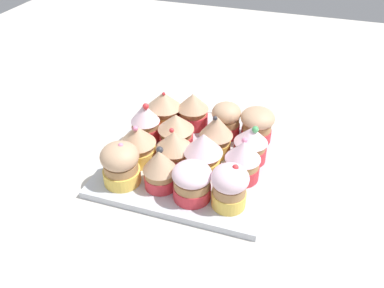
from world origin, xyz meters
The scene contains 19 objects.
ground_plane centered at (0.00, 0.00, -1.50)cm, with size 180.00×180.00×3.00cm, color beige.
baking_tray centered at (0.00, 0.00, 0.60)cm, with size 28.70×28.70×1.20cm.
cupcake_0 centered at (-8.77, -8.65, 4.98)cm, with size 6.80×6.80×7.37cm.
cupcake_1 centered at (-2.94, -10.08, 4.99)cm, with size 5.41×5.41×7.83cm.
cupcake_2 centered at (3.63, -8.62, 4.89)cm, with size 6.37×6.37×7.55cm.
cupcake_3 centered at (9.57, -8.90, 4.88)cm, with size 6.24×6.24×7.61cm.
cupcake_4 centered at (-10.05, -3.15, 4.87)cm, with size 6.21×6.21×7.12cm.
cupcake_5 centered at (-2.43, -3.85, 4.72)cm, with size 6.58×6.58×6.80cm.
cupcake_6 centered at (2.47, -2.37, 4.66)cm, with size 6.37×6.37×6.90cm.
cupcake_7 centered at (8.68, -2.47, 4.89)cm, with size 5.48×5.48×7.54cm.
cupcake_8 centered at (-8.93, 3.79, 4.65)cm, with size 5.48×5.48×6.83cm.
cupcake_9 centered at (-2.78, 3.56, 5.29)cm, with size 5.92×5.92×7.99cm.
cupcake_10 centered at (2.78, 2.88, 5.10)cm, with size 6.51×6.51×7.53cm.
cupcake_11 centered at (9.51, 3.15, 4.42)cm, with size 6.17×6.17×6.30cm.
cupcake_12 centered at (-9.08, 9.67, 4.68)cm, with size 6.29×6.29×6.60cm.
cupcake_13 centered at (-2.73, 9.76, 4.64)cm, with size 5.84×5.84×7.18cm.
cupcake_14 centered at (2.47, 9.49, 4.89)cm, with size 5.87×5.87×7.62cm.
cupcake_15 centered at (9.35, 9.00, 4.99)cm, with size 5.73×5.73×7.62cm.
napkin centered at (-24.56, -6.83, 0.30)cm, with size 15.09×15.94×0.60cm, color white.
Camera 1 is at (52.90, 17.56, 44.77)cm, focal length 37.08 mm.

